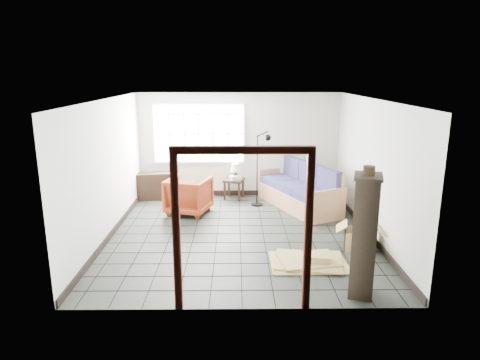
{
  "coord_description": "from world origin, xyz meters",
  "views": [
    {
      "loc": [
        -0.08,
        -7.87,
        3.07
      ],
      "look_at": [
        -0.0,
        0.3,
        1.01
      ],
      "focal_mm": 32.0,
      "sensor_mm": 36.0,
      "label": 1
    }
  ],
  "objects_px": {
    "futon_sofa": "(301,191)",
    "armchair": "(189,193)",
    "tall_shelf": "(364,235)",
    "side_table": "(234,182)"
  },
  "relations": [
    {
      "from": "side_table",
      "to": "futon_sofa",
      "type": "bearing_deg",
      "value": -23.45
    },
    {
      "from": "futon_sofa",
      "to": "armchair",
      "type": "xyz_separation_m",
      "value": [
        -2.58,
        -0.41,
        0.08
      ]
    },
    {
      "from": "futon_sofa",
      "to": "side_table",
      "type": "xyz_separation_m",
      "value": [
        -1.57,
        0.68,
        0.04
      ]
    },
    {
      "from": "futon_sofa",
      "to": "armchair",
      "type": "height_order",
      "value": "futon_sofa"
    },
    {
      "from": "armchair",
      "to": "side_table",
      "type": "relative_size",
      "value": 1.58
    },
    {
      "from": "armchair",
      "to": "tall_shelf",
      "type": "height_order",
      "value": "tall_shelf"
    },
    {
      "from": "futon_sofa",
      "to": "armchair",
      "type": "relative_size",
      "value": 2.77
    },
    {
      "from": "armchair",
      "to": "tall_shelf",
      "type": "bearing_deg",
      "value": 144.36
    },
    {
      "from": "futon_sofa",
      "to": "tall_shelf",
      "type": "relative_size",
      "value": 1.43
    },
    {
      "from": "futon_sofa",
      "to": "side_table",
      "type": "bearing_deg",
      "value": 132.12
    }
  ]
}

